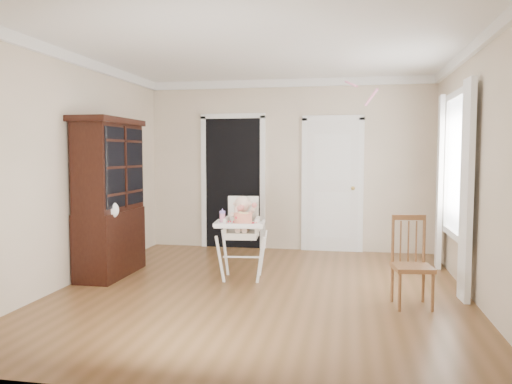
% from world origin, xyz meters
% --- Properties ---
extents(floor, '(5.00, 5.00, 0.00)m').
position_xyz_m(floor, '(0.00, 0.00, 0.00)').
color(floor, brown).
rests_on(floor, ground).
extents(ceiling, '(5.00, 5.00, 0.00)m').
position_xyz_m(ceiling, '(0.00, 0.00, 2.70)').
color(ceiling, white).
rests_on(ceiling, wall_back).
extents(wall_back, '(4.50, 0.00, 4.50)m').
position_xyz_m(wall_back, '(0.00, 2.50, 1.35)').
color(wall_back, beige).
rests_on(wall_back, floor).
extents(wall_left, '(0.00, 5.00, 5.00)m').
position_xyz_m(wall_left, '(-2.25, 0.00, 1.35)').
color(wall_left, beige).
rests_on(wall_left, floor).
extents(wall_right, '(0.00, 5.00, 5.00)m').
position_xyz_m(wall_right, '(2.25, 0.00, 1.35)').
color(wall_right, beige).
rests_on(wall_right, floor).
extents(crown_molding, '(4.50, 5.00, 0.12)m').
position_xyz_m(crown_molding, '(0.00, 0.00, 2.64)').
color(crown_molding, white).
rests_on(crown_molding, ceiling).
extents(doorway, '(1.06, 0.05, 2.22)m').
position_xyz_m(doorway, '(-0.90, 2.48, 1.11)').
color(doorway, black).
rests_on(doorway, wall_back).
extents(closet_door, '(0.96, 0.09, 2.13)m').
position_xyz_m(closet_door, '(0.70, 2.48, 1.02)').
color(closet_door, white).
rests_on(closet_door, wall_back).
extents(window_right, '(0.13, 1.84, 2.30)m').
position_xyz_m(window_right, '(2.18, 0.80, 1.29)').
color(window_right, white).
rests_on(window_right, wall_right).
extents(high_chair, '(0.65, 0.78, 1.03)m').
position_xyz_m(high_chair, '(-0.32, 0.49, 0.63)').
color(high_chair, white).
rests_on(high_chair, floor).
extents(baby, '(0.31, 0.24, 0.46)m').
position_xyz_m(baby, '(-0.32, 0.51, 0.78)').
color(baby, beige).
rests_on(baby, high_chair).
extents(cake, '(0.28, 0.28, 0.13)m').
position_xyz_m(cake, '(-0.26, 0.26, 0.78)').
color(cake, silver).
rests_on(cake, high_chair).
extents(sippy_cup, '(0.07, 0.07, 0.17)m').
position_xyz_m(sippy_cup, '(-0.53, 0.36, 0.79)').
color(sippy_cup, '#CB7C97').
rests_on(sippy_cup, high_chair).
extents(china_cabinet, '(0.52, 1.17, 1.97)m').
position_xyz_m(china_cabinet, '(-1.99, 0.36, 0.99)').
color(china_cabinet, black).
rests_on(china_cabinet, floor).
extents(dining_chair, '(0.42, 0.42, 0.91)m').
position_xyz_m(dining_chair, '(1.59, -0.27, 0.42)').
color(dining_chair, brown).
rests_on(dining_chair, floor).
extents(streamer, '(0.17, 0.48, 0.15)m').
position_xyz_m(streamer, '(0.96, 1.24, 2.44)').
color(streamer, pink).
rests_on(streamer, ceiling).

